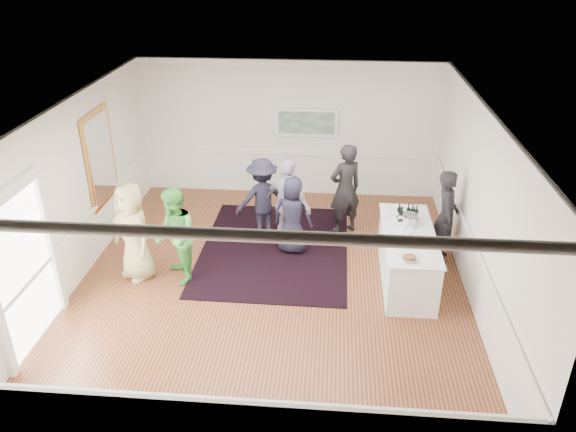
# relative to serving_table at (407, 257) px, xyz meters

# --- Properties ---
(floor) EXTENTS (8.00, 8.00, 0.00)m
(floor) POSITION_rel_serving_table_xyz_m (-2.43, -0.26, -0.49)
(floor) COLOR brown
(floor) RESTS_ON ground
(ceiling) EXTENTS (7.00, 8.00, 0.02)m
(ceiling) POSITION_rel_serving_table_xyz_m (-2.43, -0.26, 2.71)
(ceiling) COLOR white
(ceiling) RESTS_ON wall_back
(wall_left) EXTENTS (0.02, 8.00, 3.20)m
(wall_left) POSITION_rel_serving_table_xyz_m (-5.93, -0.26, 1.11)
(wall_left) COLOR white
(wall_left) RESTS_ON floor
(wall_right) EXTENTS (0.02, 8.00, 3.20)m
(wall_right) POSITION_rel_serving_table_xyz_m (1.07, -0.26, 1.11)
(wall_right) COLOR white
(wall_right) RESTS_ON floor
(wall_back) EXTENTS (7.00, 0.02, 3.20)m
(wall_back) POSITION_rel_serving_table_xyz_m (-2.43, 3.74, 1.11)
(wall_back) COLOR white
(wall_back) RESTS_ON floor
(wall_front) EXTENTS (7.00, 0.02, 3.20)m
(wall_front) POSITION_rel_serving_table_xyz_m (-2.43, -4.26, 1.11)
(wall_front) COLOR white
(wall_front) RESTS_ON floor
(wainscoting) EXTENTS (7.00, 8.00, 1.00)m
(wainscoting) POSITION_rel_serving_table_xyz_m (-2.43, -0.26, 0.01)
(wainscoting) COLOR white
(wainscoting) RESTS_ON floor
(mirror) EXTENTS (0.05, 1.25, 1.85)m
(mirror) POSITION_rel_serving_table_xyz_m (-5.88, 1.04, 1.31)
(mirror) COLOR gold
(mirror) RESTS_ON wall_left
(doorway) EXTENTS (0.10, 1.78, 2.56)m
(doorway) POSITION_rel_serving_table_xyz_m (-5.87, -2.16, 0.93)
(doorway) COLOR white
(doorway) RESTS_ON wall_left
(landscape_painting) EXTENTS (1.44, 0.06, 0.66)m
(landscape_painting) POSITION_rel_serving_table_xyz_m (-2.03, 3.68, 1.29)
(landscape_painting) COLOR white
(landscape_painting) RESTS_ON wall_back
(area_rug) EXTENTS (2.93, 3.83, 0.02)m
(area_rug) POSITION_rel_serving_table_xyz_m (-2.49, 0.90, -0.48)
(area_rug) COLOR black
(area_rug) RESTS_ON floor
(serving_table) EXTENTS (0.91, 2.39, 0.97)m
(serving_table) POSITION_rel_serving_table_xyz_m (0.00, 0.00, 0.00)
(serving_table) COLOR white
(serving_table) RESTS_ON floor
(bartender) EXTENTS (0.53, 0.72, 1.83)m
(bartender) POSITION_rel_serving_table_xyz_m (0.77, 0.83, 0.43)
(bartender) COLOR black
(bartender) RESTS_ON floor
(guest_tan) EXTENTS (1.07, 1.03, 1.85)m
(guest_tan) POSITION_rel_serving_table_xyz_m (-4.89, -0.29, 0.44)
(guest_tan) COLOR tan
(guest_tan) RESTS_ON floor
(guest_green) EXTENTS (1.01, 1.09, 1.79)m
(guest_green) POSITION_rel_serving_table_xyz_m (-4.12, -0.36, 0.41)
(guest_green) COLOR green
(guest_green) RESTS_ON floor
(guest_lilac) EXTENTS (1.15, 0.98, 1.85)m
(guest_lilac) POSITION_rel_serving_table_xyz_m (-2.24, 1.06, 0.44)
(guest_lilac) COLOR #B1AABF
(guest_lilac) RESTS_ON floor
(guest_dark_a) EXTENTS (1.27, 1.01, 1.72)m
(guest_dark_a) POSITION_rel_serving_table_xyz_m (-2.79, 1.45, 0.37)
(guest_dark_a) COLOR black
(guest_dark_a) RESTS_ON floor
(guest_dark_b) EXTENTS (0.85, 0.75, 1.94)m
(guest_dark_b) POSITION_rel_serving_table_xyz_m (-1.12, 1.79, 0.49)
(guest_dark_b) COLOR black
(guest_dark_b) RESTS_ON floor
(guest_navy) EXTENTS (0.85, 0.64, 1.57)m
(guest_navy) POSITION_rel_serving_table_xyz_m (-2.13, 0.89, 0.30)
(guest_navy) COLOR black
(guest_navy) RESTS_ON floor
(wine_bottles) EXTENTS (0.38, 0.23, 0.31)m
(wine_bottles) POSITION_rel_serving_table_xyz_m (0.00, 0.52, 0.63)
(wine_bottles) COLOR black
(wine_bottles) RESTS_ON serving_table
(juice_pitchers) EXTENTS (0.39, 0.35, 0.24)m
(juice_pitchers) POSITION_rel_serving_table_xyz_m (-0.01, -0.22, 0.60)
(juice_pitchers) COLOR #83BA42
(juice_pitchers) RESTS_ON serving_table
(ice_bucket) EXTENTS (0.26, 0.26, 0.25)m
(ice_bucket) POSITION_rel_serving_table_xyz_m (0.02, 0.25, 0.59)
(ice_bucket) COLOR silver
(ice_bucket) RESTS_ON serving_table
(nut_bowl) EXTENTS (0.27, 0.27, 0.07)m
(nut_bowl) POSITION_rel_serving_table_xyz_m (-0.10, -0.93, 0.52)
(nut_bowl) COLOR white
(nut_bowl) RESTS_ON serving_table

